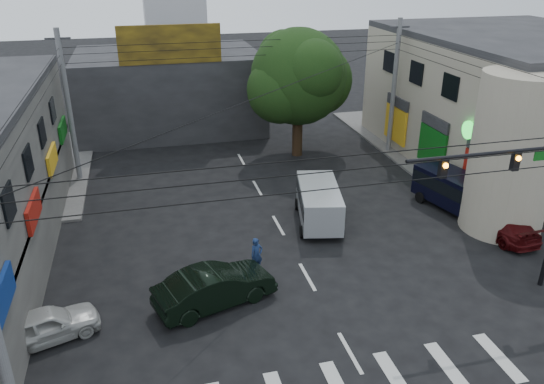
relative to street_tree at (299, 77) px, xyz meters
name	(u,v)px	position (x,y,z in m)	size (l,w,h in m)	color
ground	(322,304)	(-4.00, -17.00, -5.47)	(160.00, 160.00, 0.00)	black
sidewalk_far_right	(465,134)	(14.00, 1.00, -5.40)	(16.00, 16.00, 0.15)	#514F4C
building_right	(516,101)	(14.00, -4.00, -1.47)	(14.00, 18.00, 8.00)	#9E967D
corner_column	(512,155)	(7.00, -13.00, -1.47)	(4.00, 4.00, 8.00)	#9E967D
building_far	(170,90)	(-8.00, 9.00, -2.47)	(14.00, 10.00, 6.00)	#232326
billboard	(170,44)	(-8.00, 4.10, 1.83)	(7.00, 0.30, 2.60)	olive
street_tree	(299,77)	(0.00, 0.00, 0.00)	(6.40, 6.40, 8.70)	black
traffic_gantry	(529,185)	(3.82, -18.00, -0.64)	(7.10, 0.35, 7.20)	black
utility_pole_far_left	(69,108)	(-14.50, -1.00, -0.87)	(0.32, 0.32, 9.20)	#59595B
utility_pole_far_right	(394,88)	(6.50, -1.00, -0.87)	(0.32, 0.32, 9.20)	#59595B
dark_sedan	(215,287)	(-8.19, -15.95, -4.67)	(5.18, 3.10, 1.61)	black
white_compact	(45,325)	(-14.50, -16.62, -4.82)	(4.11, 2.65, 1.30)	#B2B3AE
maroon_sedan	(500,224)	(6.50, -13.71, -4.83)	(2.09, 4.53, 1.28)	#40090A
silver_minivan	(319,205)	(-1.88, -10.20, -4.46)	(2.92, 5.01, 2.02)	#A9ADB1
navy_van	(458,194)	(5.91, -10.73, -4.45)	(3.13, 5.44, 2.05)	black
traffic_officer	(257,255)	(-6.05, -14.00, -4.65)	(0.69, 0.57, 1.64)	#16274D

